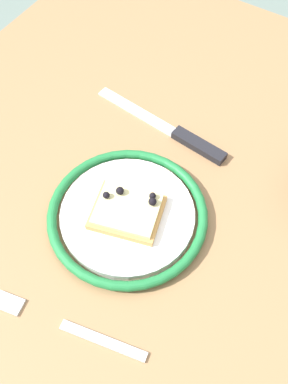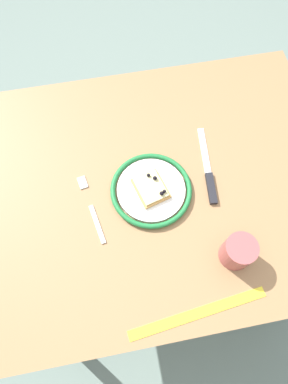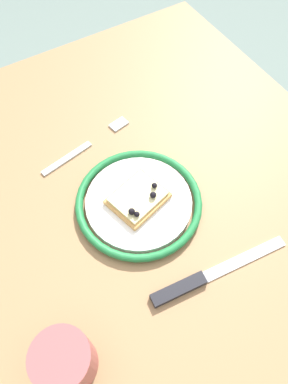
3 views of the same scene
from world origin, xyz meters
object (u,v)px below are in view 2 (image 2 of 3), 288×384
Objects in this scene: plate at (151,190)px; fork at (92,208)px; cup at (238,252)px; dining_table at (159,196)px; pizza_slice_near at (151,188)px; knife at (209,178)px; measuring_tape at (198,313)px.

fork is at bearing -173.32° from plate.
dining_table is at bearing 121.15° from cup.
fork is at bearing -173.51° from pizza_slice_near.
plate reaches higher than fork.
dining_table is 0.17m from knife.
measuring_tape is at bearing -81.55° from pizza_slice_near.
plate is at bearing -146.62° from dining_table.
fork is at bearing 118.11° from measuring_tape.
plate is at bearing 42.40° from pizza_slice_near.
pizza_slice_near is 0.17m from fork.
cup is (0.14, -0.23, 0.14)m from dining_table.
pizza_slice_near is (-0.03, -0.02, 0.12)m from dining_table.
cup reaches higher than pizza_slice_near.
knife is 2.86× the size of cup.
knife is at bearing 2.76° from plate.
cup is at bearing -29.73° from fork.
dining_table is 4.52× the size of plate.
pizza_slice_near is 0.17m from knife.
dining_table is 4.97× the size of fork.
cup is (0.34, -0.19, 0.04)m from fork.
plate is at bearing 6.68° from fork.
dining_table is 2.93× the size of measuring_tape.
plate is 0.33m from measuring_tape.
knife is at bearing 64.21° from measuring_tape.
cup is at bearing -50.88° from pizza_slice_near.
fork is 0.59× the size of measuring_tape.
cup is at bearing -51.08° from plate.
pizza_slice_near reaches higher than knife.
measuring_tape is at bearing -81.69° from plate.
plate is (-0.03, -0.02, 0.11)m from dining_table.
plate is 0.17m from fork.
cup is at bearing -88.67° from knife.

